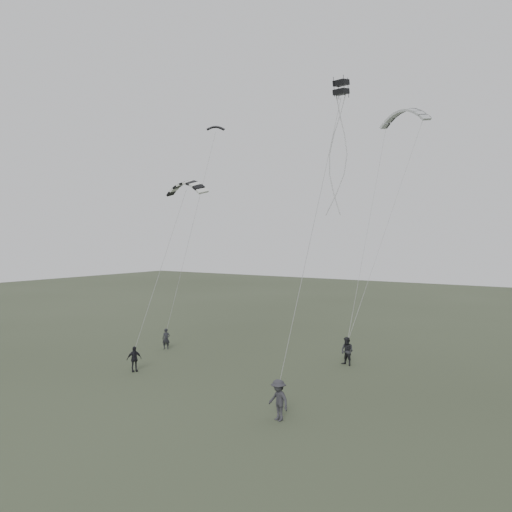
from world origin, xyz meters
The scene contains 9 objects.
ground centered at (0.00, 0.00, 0.00)m, with size 140.00×140.00×0.00m, color #353C29.
flyer_left centered at (-6.68, 5.50, 0.75)m, with size 0.54×0.36×1.49m, color black.
flyer_right centered at (6.06, 8.40, 0.89)m, with size 0.86×0.67×1.77m, color black.
flyer_center centered at (-4.04, -0.01, 0.76)m, with size 0.89×0.37×1.52m, color black.
flyer_far centered at (7.34, -2.17, 0.90)m, with size 1.17×0.67×1.81m, color #2E2D33.
kite_dark_small centered at (-5.85, 10.30, 16.71)m, with size 1.38×0.41×0.48m, color black, non-canonical shape.
kite_pale_large centered at (7.36, 15.44, 17.24)m, with size 3.80×0.86×1.58m, color #ADB0B2, non-canonical shape.
kite_striped centered at (-3.90, 4.60, 11.74)m, with size 3.21×0.80×1.24m, color black, non-canonical shape.
kite_box centered at (8.20, 2.40, 15.47)m, with size 0.61×0.61×0.70m, color black, non-canonical shape.
Camera 1 is at (18.41, -20.75, 7.98)m, focal length 35.00 mm.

